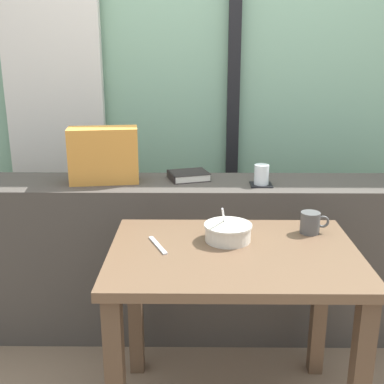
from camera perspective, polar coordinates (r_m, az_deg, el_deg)
outdoor_backdrop at (r=2.95m, az=2.06°, el=16.52°), size 4.80×0.08×2.80m
curtain_left_panel at (r=2.97m, az=-15.87°, el=13.01°), size 0.56×0.06×2.50m
window_divider_post at (r=2.89m, az=4.92°, el=14.48°), size 0.07×0.05×2.60m
dark_console_ledge at (r=2.47m, az=2.24°, el=-7.69°), size 2.80×0.35×0.79m
breakfast_table at (r=1.84m, az=4.80°, el=-10.58°), size 0.90×0.64×0.71m
coaster_square at (r=2.30m, az=8.05°, el=0.85°), size 0.10×0.10×0.00m
juice_glass at (r=2.29m, az=8.09°, el=1.92°), size 0.07×0.07×0.09m
closed_book at (r=2.37m, az=-0.44°, el=1.93°), size 0.22×0.19×0.04m
throw_pillow at (r=2.34m, az=-10.25°, el=4.24°), size 0.34×0.18×0.26m
soup_bowl at (r=1.85m, az=4.20°, el=-4.71°), size 0.18×0.18×0.14m
fork_utensil at (r=1.81m, az=-4.01°, el=-6.20°), size 0.08×0.16×0.01m
ceramic_mug at (r=1.97m, az=13.65°, el=-3.49°), size 0.11×0.08×0.08m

